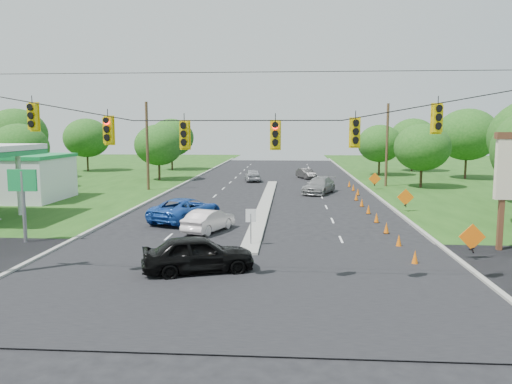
{
  "coord_description": "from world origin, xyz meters",
  "views": [
    {
      "loc": [
        2.09,
        -20.06,
        6.28
      ],
      "look_at": [
        0.18,
        7.33,
        2.8
      ],
      "focal_mm": 35.0,
      "sensor_mm": 36.0,
      "label": 1
    }
  ],
  "objects": [
    {
      "name": "cone_5",
      "position": [
        7.9,
        20.5,
        0.35
      ],
      "size": [
        0.32,
        0.32,
        0.7
      ],
      "primitive_type": "cone",
      "color": "#DC610A",
      "rests_on": "ground"
    },
    {
      "name": "cone_0",
      "position": [
        7.9,
        3.0,
        0.35
      ],
      "size": [
        0.32,
        0.32,
        0.7
      ],
      "primitive_type": "cone",
      "color": "#DC610A",
      "rests_on": "ground"
    },
    {
      "name": "median_sign",
      "position": [
        0.0,
        6.0,
        1.46
      ],
      "size": [
        0.55,
        0.06,
        2.05
      ],
      "color": "gray",
      "rests_on": "ground"
    },
    {
      "name": "cone_7",
      "position": [
        8.5,
        27.5,
        0.35
      ],
      "size": [
        0.32,
        0.32,
        0.7
      ],
      "primitive_type": "cone",
      "color": "#DC610A",
      "rests_on": "ground"
    },
    {
      "name": "tree_4",
      "position": [
        -28.0,
        52.0,
        4.96
      ],
      "size": [
        6.72,
        6.72,
        7.84
      ],
      "color": "black",
      "rests_on": "ground"
    },
    {
      "name": "signal_span",
      "position": [
        -0.05,
        -1.0,
        4.97
      ],
      "size": [
        25.6,
        0.32,
        9.0
      ],
      "color": "#422D1C",
      "rests_on": "ground"
    },
    {
      "name": "cone_1",
      "position": [
        7.9,
        6.5,
        0.35
      ],
      "size": [
        0.32,
        0.32,
        0.7
      ],
      "primitive_type": "cone",
      "color": "#DC610A",
      "rests_on": "ground"
    },
    {
      "name": "black_sedan",
      "position": [
        -1.92,
        1.05,
        0.83
      ],
      "size": [
        5.25,
        3.41,
        1.66
      ],
      "primitive_type": "imported",
      "rotation": [
        0.0,
        0.0,
        1.89
      ],
      "color": "black",
      "rests_on": "ground"
    },
    {
      "name": "silver_car_far",
      "position": [
        4.87,
        28.58,
        0.78
      ],
      "size": [
        3.91,
        5.82,
        1.56
      ],
      "primitive_type": "imported",
      "rotation": [
        0.0,
        0.0,
        -0.35
      ],
      "color": "gray",
      "rests_on": "ground"
    },
    {
      "name": "cone_9",
      "position": [
        8.5,
        34.5,
        0.35
      ],
      "size": [
        0.32,
        0.32,
        0.7
      ],
      "primitive_type": "cone",
      "color": "#DC610A",
      "rests_on": "ground"
    },
    {
      "name": "tree_3",
      "position": [
        -32.0,
        40.0,
        5.58
      ],
      "size": [
        7.56,
        7.56,
        8.82
      ],
      "color": "black",
      "rests_on": "ground"
    },
    {
      "name": "cone_2",
      "position": [
        7.9,
        10.0,
        0.35
      ],
      "size": [
        0.32,
        0.32,
        0.7
      ],
      "primitive_type": "cone",
      "color": "#DC610A",
      "rests_on": "ground"
    },
    {
      "name": "work_sign_0",
      "position": [
        10.8,
        4.0,
        1.09
      ],
      "size": [
        1.27,
        0.58,
        1.37
      ],
      "color": "black",
      "rests_on": "ground"
    },
    {
      "name": "tree_11",
      "position": [
        20.0,
        55.0,
        4.96
      ],
      "size": [
        6.72,
        6.72,
        7.84
      ],
      "color": "black",
      "rests_on": "ground"
    },
    {
      "name": "tree_6",
      "position": [
        -16.0,
        55.0,
        4.96
      ],
      "size": [
        6.72,
        6.72,
        7.84
      ],
      "color": "black",
      "rests_on": "ground"
    },
    {
      "name": "work_sign_2",
      "position": [
        10.8,
        32.0,
        1.09
      ],
      "size": [
        1.27,
        0.58,
        1.37
      ],
      "color": "black",
      "rests_on": "ground"
    },
    {
      "name": "tree_5",
      "position": [
        -14.0,
        40.0,
        4.34
      ],
      "size": [
        5.88,
        5.88,
        6.86
      ],
      "color": "black",
      "rests_on": "ground"
    },
    {
      "name": "silver_car_oncoming",
      "position": [
        -2.47,
        39.6,
        0.74
      ],
      "size": [
        2.38,
        4.53,
        1.47
      ],
      "primitive_type": "imported",
      "rotation": [
        0.0,
        0.0,
        3.3
      ],
      "color": "#95969B",
      "rests_on": "ground"
    },
    {
      "name": "curb_right",
      "position": [
        10.1,
        30.0,
        0.0
      ],
      "size": [
        0.25,
        110.0,
        0.16
      ],
      "primitive_type": "cube",
      "color": "gray",
      "rests_on": "ground"
    },
    {
      "name": "ground",
      "position": [
        0.0,
        0.0,
        0.0
      ],
      "size": [
        160.0,
        160.0,
        0.0
      ],
      "primitive_type": "plane",
      "color": "black",
      "rests_on": "ground"
    },
    {
      "name": "cone_6",
      "position": [
        7.9,
        24.0,
        0.35
      ],
      "size": [
        0.32,
        0.32,
        0.7
      ],
      "primitive_type": "cone",
      "color": "#DC610A",
      "rests_on": "ground"
    },
    {
      "name": "cone_4",
      "position": [
        7.9,
        17.0,
        0.35
      ],
      "size": [
        0.32,
        0.32,
        0.7
      ],
      "primitive_type": "cone",
      "color": "#DC610A",
      "rests_on": "ground"
    },
    {
      "name": "curb_left",
      "position": [
        -10.1,
        30.0,
        0.0
      ],
      "size": [
        0.25,
        110.0,
        0.16
      ],
      "primitive_type": "cube",
      "color": "gray",
      "rests_on": "ground"
    },
    {
      "name": "tree_12",
      "position": [
        14.0,
        48.0,
        4.34
      ],
      "size": [
        5.88,
        5.88,
        6.86
      ],
      "color": "black",
      "rests_on": "ground"
    },
    {
      "name": "blue_pickup",
      "position": [
        -5.02,
        13.07,
        0.82
      ],
      "size": [
        4.76,
        6.47,
        1.64
      ],
      "primitive_type": "imported",
      "rotation": [
        0.0,
        0.0,
        2.75
      ],
      "color": "#1B4AA6",
      "rests_on": "ground"
    },
    {
      "name": "utility_pole_far_left",
      "position": [
        -12.5,
        30.0,
        4.5
      ],
      "size": [
        0.28,
        0.28,
        9.0
      ],
      "primitive_type": "cylinder",
      "color": "#422D1C",
      "rests_on": "ground"
    },
    {
      "name": "utility_pole_far_right",
      "position": [
        12.5,
        35.0,
        4.5
      ],
      "size": [
        0.28,
        0.28,
        9.0
      ],
      "primitive_type": "cylinder",
      "color": "#422D1C",
      "rests_on": "ground"
    },
    {
      "name": "tree_2",
      "position": [
        -26.0,
        30.0,
        4.34
      ],
      "size": [
        5.88,
        5.88,
        6.86
      ],
      "color": "black",
      "rests_on": "ground"
    },
    {
      "name": "median",
      "position": [
        0.0,
        21.0,
        0.0
      ],
      "size": [
        1.0,
        34.0,
        0.18
      ],
      "primitive_type": "cube",
      "color": "gray",
      "rests_on": "ground"
    },
    {
      "name": "cross_street",
      "position": [
        0.0,
        0.0,
        0.0
      ],
      "size": [
        160.0,
        14.0,
        0.02
      ],
      "primitive_type": "cube",
      "color": "black",
      "rests_on": "ground"
    },
    {
      "name": "white_sedan",
      "position": [
        -2.9,
        9.81,
        0.7
      ],
      "size": [
        2.88,
        4.48,
        1.4
      ],
      "primitive_type": "imported",
      "rotation": [
        0.0,
        0.0,
        2.78
      ],
      "color": "silver",
      "rests_on": "ground"
    },
    {
      "name": "tree_10",
      "position": [
        24.0,
        44.0,
        5.58
      ],
      "size": [
        7.56,
        7.56,
        8.82
      ],
      "color": "black",
      "rests_on": "ground"
    },
    {
      "name": "dark_car_receding",
      "position": [
        4.07,
        43.37,
        0.65
      ],
      "size": [
        2.69,
        4.15,
        1.29
      ],
      "primitive_type": "imported",
      "rotation": [
        0.0,
        0.0,
        0.37
      ],
      "color": "#2C2B2B",
      "rests_on": "ground"
    },
    {
      "name": "work_sign_1",
      "position": [
        10.8,
        18.0,
        1.09
      ],
      "size": [
        1.27,
        0.58,
        1.37
      ],
      "color": "black",
      "rests_on": "ground"
    },
    {
      "name": "cone_8",
      "position": [
        8.5,
        31.0,
        0.35
      ],
      "size": [
        0.32,
        0.32,
        0.7
      ],
      "primitive_type": "cone",
      "color": "#DC610A",
      "rests_on": "ground"
    },
    {
      "name": "cone_3",
      "position": [
        7.9,
        13.5,
        0.35
      ],
      "size": [
        0.32,
        0.32,
        0.7
      ],
      "primitive_type": "cone",
      "color": "#DC610A",
      "rests_on": "ground"
    },
    {
      "name": "tree_9",
      "position": [
        16.0,
        34.0,
        4.34
      ],
      "size": [
        5.88,
        5.88,
        6.86
      ],
      "color": "black",
      "rests_on": "ground"
    }
  ]
}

